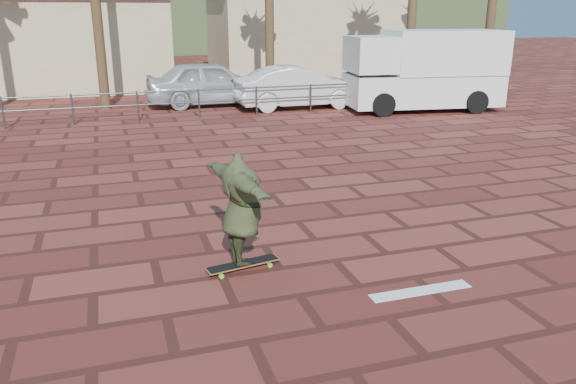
# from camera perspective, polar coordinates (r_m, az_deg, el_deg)

# --- Properties ---
(ground) EXTENTS (120.00, 120.00, 0.00)m
(ground) POSITION_cam_1_polar(r_m,az_deg,el_deg) (8.22, 4.80, -6.97)
(ground) COLOR brown
(ground) RESTS_ON ground
(paint_stripe) EXTENTS (1.40, 0.22, 0.01)m
(paint_stripe) POSITION_cam_1_polar(r_m,az_deg,el_deg) (7.56, 13.33, -9.74)
(paint_stripe) COLOR white
(paint_stripe) RESTS_ON ground
(guardrail) EXTENTS (24.06, 0.06, 1.00)m
(guardrail) POSITION_cam_1_polar(r_m,az_deg,el_deg) (19.29, -9.05, 9.39)
(guardrail) COLOR #47494F
(guardrail) RESTS_ON ground
(building_west) EXTENTS (12.60, 7.60, 4.50)m
(building_west) POSITION_cam_1_polar(r_m,az_deg,el_deg) (29.05, -24.68, 13.99)
(building_west) COLOR beige
(building_west) RESTS_ON ground
(building_east) EXTENTS (10.60, 6.60, 5.00)m
(building_east) POSITION_cam_1_polar(r_m,az_deg,el_deg) (32.76, 1.72, 16.25)
(building_east) COLOR beige
(building_east) RESTS_ON ground
(hill_front) EXTENTS (70.00, 18.00, 6.00)m
(hill_front) POSITION_cam_1_polar(r_m,az_deg,el_deg) (56.95, -15.58, 16.78)
(hill_front) COLOR #384C28
(hill_front) RESTS_ON ground
(longboard) EXTENTS (1.08, 0.42, 0.10)m
(longboard) POSITION_cam_1_polar(r_m,az_deg,el_deg) (7.91, -4.60, -7.34)
(longboard) COLOR olive
(longboard) RESTS_ON ground
(skateboarder) EXTENTS (0.86, 2.01, 1.58)m
(skateboarder) POSITION_cam_1_polar(r_m,az_deg,el_deg) (7.60, -4.75, -1.79)
(skateboarder) COLOR #343D21
(skateboarder) RESTS_ON longboard
(campervan) EXTENTS (5.72, 3.03, 2.83)m
(campervan) POSITION_cam_1_polar(r_m,az_deg,el_deg) (21.25, 13.70, 12.07)
(campervan) COLOR white
(campervan) RESTS_ON ground
(car_silver) EXTENTS (4.99, 2.05, 1.69)m
(car_silver) POSITION_cam_1_polar(r_m,az_deg,el_deg) (22.00, -7.78, 10.91)
(car_silver) COLOR #BABCC2
(car_silver) RESTS_ON ground
(car_white) EXTENTS (4.68, 1.64, 1.54)m
(car_white) POSITION_cam_1_polar(r_m,az_deg,el_deg) (21.17, 1.08, 10.59)
(car_white) COLOR silver
(car_white) RESTS_ON ground
(street_sign) EXTENTS (0.41, 0.11, 2.05)m
(street_sign) POSITION_cam_1_polar(r_m,az_deg,el_deg) (21.23, 19.52, 11.42)
(street_sign) COLOR gray
(street_sign) RESTS_ON ground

